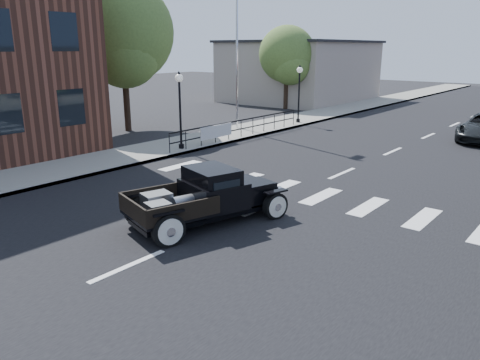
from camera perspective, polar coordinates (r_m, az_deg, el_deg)
The scene contains 13 objects.
ground at distance 12.48m, azimuth -2.53°, elevation -5.78°, with size 120.00×120.00×0.00m, color black.
road at distance 25.31m, azimuth 20.60°, elevation 4.39°, with size 14.00×80.00×0.02m, color black.
road_markings at distance 20.71m, azimuth 16.09°, elevation 2.40°, with size 12.00×60.00×0.06m, color silver, non-canonical shape.
sidewalk_left at distance 29.04m, azimuth 4.51°, elevation 6.83°, with size 3.00×80.00×0.15m, color gray.
low_building_left at distance 43.18m, azimuth 7.34°, elevation 12.93°, with size 10.00×12.00×5.00m, color #A19487.
railing at distance 24.28m, azimuth 0.13°, elevation 6.49°, with size 0.08×10.00×1.00m, color black, non-canonical shape.
banner at distance 22.76m, azimuth -2.88°, elevation 5.32°, with size 0.04×2.20×0.60m, color silver, non-canonical shape.
lamp_post_b at distance 21.37m, azimuth -7.31°, elevation 8.41°, with size 0.36×0.36×3.46m, color black, non-canonical shape.
lamp_post_c at distance 29.16m, azimuth 7.20°, elevation 10.37°, with size 0.36×0.36×3.46m, color black, non-canonical shape.
flagpole at distance 26.73m, azimuth -0.37°, elevation 18.23°, with size 0.12×0.12×11.12m, color silver.
big_tree_near at distance 27.37m, azimuth -13.99°, elevation 14.37°, with size 5.59×5.59×8.22m, color #48622A, non-canonical shape.
big_tree_far at distance 36.76m, azimuth 5.70°, elevation 13.47°, with size 4.26×4.26×6.26m, color #48622A, non-canonical shape.
hotrod_pickup at distance 12.54m, azimuth -4.20°, elevation -1.94°, with size 2.08×4.47×1.55m, color black, non-canonical shape.
Camera 1 is at (7.71, -8.67, 4.59)m, focal length 35.00 mm.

